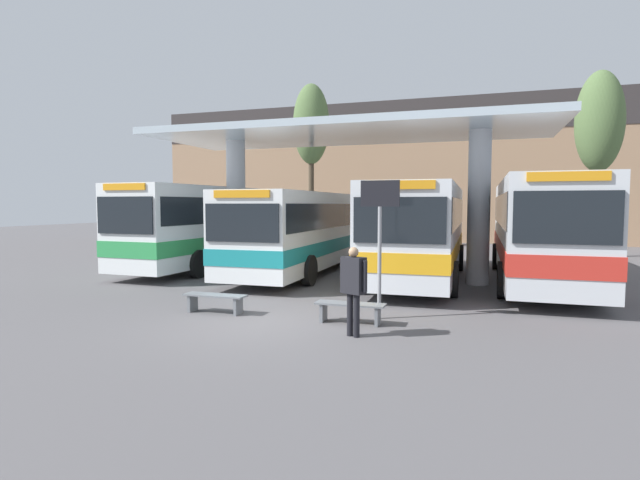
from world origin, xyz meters
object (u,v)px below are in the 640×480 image
at_px(transit_bus_left_bay, 223,222).
at_px(pedestrian_waiting, 353,282).
at_px(info_sign_platform, 380,221).
at_px(waiting_bench_near_pillar, 350,308).
at_px(transit_bus_far_right_bay, 539,226).
at_px(transit_bus_center_bay, 309,227).
at_px(transit_bus_right_bay, 420,228).
at_px(poplar_tree_behind_left, 311,126).
at_px(poplar_tree_behind_right, 599,124).
at_px(waiting_bench_mid_platform, 215,299).

height_order(transit_bus_left_bay, pedestrian_waiting, transit_bus_left_bay).
distance_m(info_sign_platform, pedestrian_waiting, 2.09).
bearing_deg(waiting_bench_near_pillar, transit_bus_far_right_bay, 59.62).
relative_size(transit_bus_center_bay, info_sign_platform, 3.82).
height_order(transit_bus_right_bay, info_sign_platform, transit_bus_right_bay).
bearing_deg(transit_bus_center_bay, pedestrian_waiting, 113.51).
bearing_deg(poplar_tree_behind_left, transit_bus_right_bay, -54.59).
distance_m(transit_bus_left_bay, transit_bus_far_right_bay, 12.68).
distance_m(transit_bus_far_right_bay, poplar_tree_behind_left, 16.84).
bearing_deg(poplar_tree_behind_left, poplar_tree_behind_right, -3.12).
bearing_deg(poplar_tree_behind_right, transit_bus_right_bay, -125.68).
distance_m(transit_bus_right_bay, pedestrian_waiting, 8.22).
xyz_separation_m(pedestrian_waiting, poplar_tree_behind_left, (-7.67, 19.43, 6.31)).
xyz_separation_m(poplar_tree_behind_left, poplar_tree_behind_right, (15.47, -0.84, -0.77)).
height_order(info_sign_platform, poplar_tree_behind_left, poplar_tree_behind_left).
distance_m(transit_bus_center_bay, poplar_tree_behind_right, 15.94).
bearing_deg(transit_bus_far_right_bay, waiting_bench_near_pillar, 59.38).
height_order(transit_bus_left_bay, waiting_bench_near_pillar, transit_bus_left_bay).
bearing_deg(pedestrian_waiting, transit_bus_left_bay, 154.50).
xyz_separation_m(transit_bus_right_bay, info_sign_platform, (-0.15, -6.46, 0.44)).
xyz_separation_m(waiting_bench_mid_platform, poplar_tree_behind_right, (11.57, 17.53, 6.31)).
relative_size(transit_bus_left_bay, transit_bus_center_bay, 0.98).
relative_size(poplar_tree_behind_left, poplar_tree_behind_right, 1.07).
height_order(waiting_bench_mid_platform, poplar_tree_behind_left, poplar_tree_behind_left).
relative_size(transit_bus_center_bay, waiting_bench_mid_platform, 7.77).
relative_size(transit_bus_right_bay, transit_bus_far_right_bay, 0.89).
xyz_separation_m(transit_bus_far_right_bay, poplar_tree_behind_left, (-11.90, 10.56, 5.50)).
bearing_deg(transit_bus_right_bay, waiting_bench_mid_platform, 59.18).
relative_size(transit_bus_far_right_bay, waiting_bench_near_pillar, 7.47).
bearing_deg(transit_bus_far_right_bay, transit_bus_left_bay, -4.34).
xyz_separation_m(waiting_bench_near_pillar, poplar_tree_behind_left, (-7.33, 18.37, 7.08)).
bearing_deg(transit_bus_far_right_bay, transit_bus_center_bay, -3.72).
distance_m(pedestrian_waiting, poplar_tree_behind_right, 20.91).
height_order(transit_bus_left_bay, waiting_bench_mid_platform, transit_bus_left_bay).
height_order(transit_bus_right_bay, waiting_bench_mid_platform, transit_bus_right_bay).
relative_size(transit_bus_right_bay, pedestrian_waiting, 5.76).
xyz_separation_m(transit_bus_center_bay, transit_bus_far_right_bay, (8.49, -0.52, 0.18)).
xyz_separation_m(transit_bus_left_bay, waiting_bench_mid_platform, (4.65, -8.71, -1.54)).
distance_m(transit_bus_right_bay, transit_bus_far_right_bay, 3.96).
bearing_deg(poplar_tree_behind_right, pedestrian_waiting, -112.78).
bearing_deg(waiting_bench_near_pillar, transit_bus_center_bay, 115.16).
relative_size(transit_bus_far_right_bay, info_sign_platform, 3.65).
xyz_separation_m(waiting_bench_mid_platform, pedestrian_waiting, (3.76, -1.06, 0.77)).
distance_m(waiting_bench_near_pillar, poplar_tree_behind_left, 21.01).
relative_size(pedestrian_waiting, poplar_tree_behind_left, 0.18).
bearing_deg(waiting_bench_mid_platform, waiting_bench_near_pillar, 0.00).
height_order(pedestrian_waiting, poplar_tree_behind_right, poplar_tree_behind_right).
distance_m(transit_bus_center_bay, waiting_bench_mid_platform, 8.46).
height_order(transit_bus_right_bay, pedestrian_waiting, transit_bus_right_bay).
height_order(transit_bus_far_right_bay, waiting_bench_near_pillar, transit_bus_far_right_bay).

